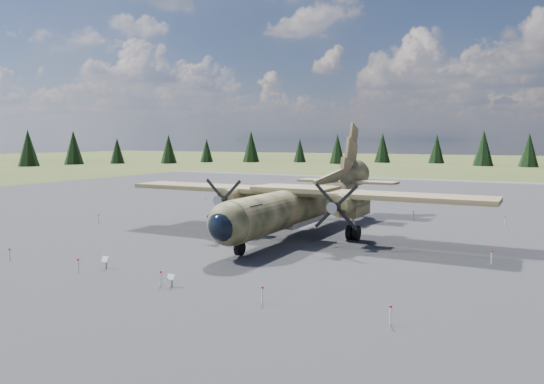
% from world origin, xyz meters
% --- Properties ---
extents(ground, '(500.00, 500.00, 0.00)m').
position_xyz_m(ground, '(0.00, 0.00, 0.00)').
color(ground, '#525526').
rests_on(ground, ground).
extents(apron, '(120.00, 120.00, 0.04)m').
position_xyz_m(apron, '(0.00, 10.00, 0.00)').
color(apron, '#5C5C62').
rests_on(apron, ground).
extents(transport_plane, '(29.78, 27.12, 9.85)m').
position_xyz_m(transport_plane, '(1.77, 4.05, 2.83)').
color(transport_plane, '#34391F').
rests_on(transport_plane, ground).
extents(info_placard_left, '(0.49, 0.21, 0.77)m').
position_xyz_m(info_placard_left, '(-3.38, -12.03, 0.51)').
color(info_placard_left, gray).
rests_on(info_placard_left, ground).
extents(info_placard_right, '(0.45, 0.20, 0.71)m').
position_xyz_m(info_placard_right, '(2.49, -13.27, 0.47)').
color(info_placard_right, gray).
rests_on(info_placard_right, ground).
extents(barrier_fence, '(33.12, 29.62, 0.85)m').
position_xyz_m(barrier_fence, '(-0.46, -0.08, 0.51)').
color(barrier_fence, silver).
rests_on(barrier_fence, ground).
extents(treeline, '(288.56, 291.74, 10.88)m').
position_xyz_m(treeline, '(3.46, -0.87, 4.77)').
color(treeline, black).
rests_on(treeline, ground).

